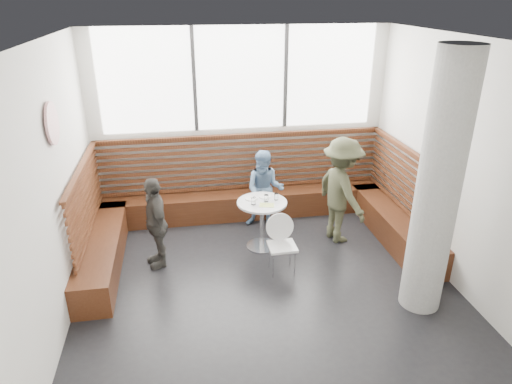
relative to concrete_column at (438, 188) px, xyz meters
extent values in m
cube|color=silver|center=(-1.85, 0.60, 0.00)|extent=(5.00, 5.00, 3.20)
cube|color=black|center=(-1.85, 0.60, -1.60)|extent=(5.00, 5.00, 0.01)
cube|color=white|center=(-1.85, 0.60, 1.60)|extent=(5.00, 5.00, 0.01)
cube|color=white|center=(-1.85, 3.08, 0.77)|extent=(4.50, 0.02, 1.65)
cube|color=#3F3F42|center=(-2.60, 3.06, 0.77)|extent=(0.06, 0.04, 1.65)
cube|color=#3F3F42|center=(-1.10, 3.06, 0.77)|extent=(0.06, 0.04, 1.65)
cube|color=#401F10|center=(-1.85, 2.85, -1.38)|extent=(5.00, 0.50, 0.45)
cube|color=#401F10|center=(-4.10, 1.85, -1.38)|extent=(0.50, 2.50, 0.45)
cube|color=#401F10|center=(0.40, 1.85, -1.38)|extent=(0.50, 2.50, 0.45)
cube|color=#452111|center=(-1.85, 3.02, -0.65)|extent=(4.88, 0.08, 0.98)
cube|color=#452111|center=(-4.27, 1.85, -0.65)|extent=(0.08, 2.38, 0.98)
cube|color=#452111|center=(0.57, 1.85, -0.65)|extent=(0.08, 2.38, 0.98)
cylinder|color=gray|center=(0.00, 0.00, 0.00)|extent=(0.50, 0.50, 3.20)
cylinder|color=white|center=(-4.31, 1.00, 0.70)|extent=(0.03, 0.50, 0.50)
cylinder|color=silver|center=(-1.74, 1.72, -1.59)|extent=(0.48, 0.48, 0.03)
cylinder|color=silver|center=(-1.74, 1.72, -1.21)|extent=(0.07, 0.07, 0.75)
cylinder|color=#B7B7BA|center=(-1.74, 1.72, -0.84)|extent=(0.76, 0.76, 0.03)
cube|color=white|center=(-1.58, 1.00, -1.19)|extent=(0.38, 0.36, 0.04)
cylinder|color=white|center=(-1.58, 1.16, -0.97)|extent=(0.40, 0.09, 0.40)
cylinder|color=silver|center=(-1.74, 0.86, -1.41)|extent=(0.02, 0.02, 0.39)
cylinder|color=silver|center=(-1.43, 0.86, -1.41)|extent=(0.02, 0.02, 0.39)
cylinder|color=silver|center=(-1.74, 1.14, -1.41)|extent=(0.02, 0.02, 0.39)
cylinder|color=silver|center=(-1.43, 1.14, -1.41)|extent=(0.02, 0.02, 0.39)
imported|color=#42452E|center=(-0.48, 1.77, -0.76)|extent=(0.88, 1.21, 1.69)
imported|color=#688CB5|center=(-1.56, 2.42, -0.93)|extent=(0.77, 0.67, 1.33)
imported|color=#413F3B|center=(-3.31, 1.51, -0.92)|extent=(0.52, 0.85, 1.35)
cylinder|color=white|center=(-1.88, 1.85, -0.81)|extent=(0.19, 0.19, 0.01)
cylinder|color=white|center=(-1.66, 1.89, -0.81)|extent=(0.18, 0.18, 0.01)
cylinder|color=white|center=(-1.88, 1.65, -0.76)|extent=(0.07, 0.07, 0.11)
cylinder|color=white|center=(-1.67, 1.72, -0.77)|extent=(0.07, 0.07, 0.11)
cylinder|color=white|center=(-1.51, 1.75, -0.77)|extent=(0.07, 0.07, 0.10)
cube|color=#A5C64C|center=(-1.69, 1.59, -0.82)|extent=(0.25, 0.20, 0.00)
camera|label=1|loc=(-2.89, -4.38, 2.07)|focal=32.00mm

